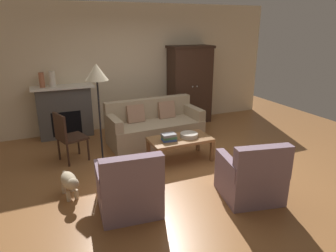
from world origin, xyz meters
TOP-DOWN VIEW (x-y plane):
  - ground_plane at (0.00, 0.00)m, footprint 9.60×9.60m
  - back_wall at (0.00, 2.55)m, footprint 7.20×0.10m
  - fireplace at (-1.55, 2.30)m, footprint 1.26×0.48m
  - armoire at (1.40, 2.22)m, footprint 1.06×0.57m
  - couch at (0.10, 1.26)m, footprint 1.96×0.94m
  - coffee_table at (0.19, 0.20)m, footprint 1.10×0.60m
  - fruit_bowl at (0.36, 0.19)m, footprint 0.32×0.32m
  - book_stack at (-0.04, 0.17)m, footprint 0.26×0.19m
  - mantel_vase_terracotta at (-1.93, 2.28)m, footprint 0.11×0.11m
  - mantel_vase_cream at (-1.73, 2.28)m, footprint 0.13×0.13m
  - armchair_near_left at (-1.10, -0.98)m, footprint 0.84×0.84m
  - armchair_near_right at (0.55, -1.35)m, footprint 0.90×0.91m
  - side_chair_wooden at (-1.65, 0.93)m, footprint 0.56×0.56m
  - floor_lamp at (-1.15, 0.47)m, footprint 0.36×0.36m
  - dog at (-1.78, -0.33)m, footprint 0.26×0.57m

SIDE VIEW (x-z plane):
  - ground_plane at x=0.00m, z-range 0.00..0.00m
  - dog at x=-1.78m, z-range 0.05..0.44m
  - armchair_near_left at x=-1.10m, z-range -0.12..0.76m
  - armchair_near_right at x=0.55m, z-range -0.12..0.76m
  - couch at x=0.10m, z-range -0.11..0.75m
  - coffee_table at x=0.19m, z-range 0.16..0.58m
  - fruit_bowl at x=0.36m, z-range 0.42..0.50m
  - book_stack at x=-0.04m, z-range 0.42..0.55m
  - side_chair_wooden at x=-1.65m, z-range 0.06..0.96m
  - fireplace at x=-1.55m, z-range 0.01..1.13m
  - armoire at x=1.40m, z-range 0.00..1.87m
  - mantel_vase_terracotta at x=-1.93m, z-range 1.12..1.42m
  - mantel_vase_cream at x=-1.73m, z-range 1.12..1.44m
  - back_wall at x=0.00m, z-range 0.00..2.80m
  - floor_lamp at x=-1.15m, z-range 0.65..2.41m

